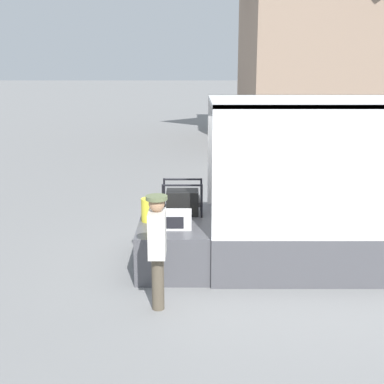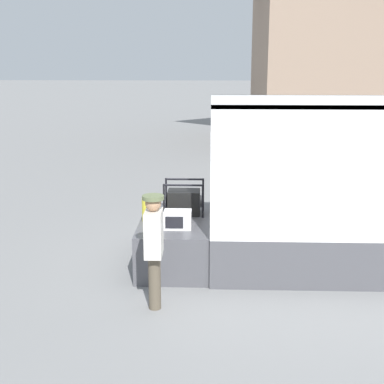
# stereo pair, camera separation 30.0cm
# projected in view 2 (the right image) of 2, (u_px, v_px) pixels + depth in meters

# --- Properties ---
(ground_plane) EXTENTS (160.00, 160.00, 0.00)m
(ground_plane) POSITION_uv_depth(u_px,v_px,m) (210.00, 263.00, 9.54)
(ground_plane) COLOR gray
(tailgate_deck) EXTENTS (1.22, 2.14, 0.80)m
(tailgate_deck) POSITION_uv_depth(u_px,v_px,m) (175.00, 241.00, 9.46)
(tailgate_deck) COLOR #4C4C51
(tailgate_deck) RESTS_ON ground
(microwave) EXTENTS (0.46, 0.35, 0.29)m
(microwave) POSITION_uv_depth(u_px,v_px,m) (178.00, 219.00, 8.87)
(microwave) COLOR white
(microwave) RESTS_ON tailgate_deck
(portable_generator) EXTENTS (0.72, 0.51, 0.61)m
(portable_generator) POSITION_uv_depth(u_px,v_px,m) (185.00, 202.00, 9.65)
(portable_generator) COLOR black
(portable_generator) RESTS_ON tailgate_deck
(orange_bucket) EXTENTS (0.30, 0.30, 0.40)m
(orange_bucket) POSITION_uv_depth(u_px,v_px,m) (151.00, 209.00, 9.25)
(orange_bucket) COLOR yellow
(orange_bucket) RESTS_ON tailgate_deck
(worker_person) EXTENTS (0.31, 0.44, 1.70)m
(worker_person) POSITION_uv_depth(u_px,v_px,m) (154.00, 240.00, 7.56)
(worker_person) COLOR brown
(worker_person) RESTS_ON ground
(house_backdrop) EXTENTS (9.48, 8.39, 9.71)m
(house_backdrop) POSITION_uv_depth(u_px,v_px,m) (369.00, 23.00, 22.11)
(house_backdrop) COLOR gray
(house_backdrop) RESTS_ON ground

